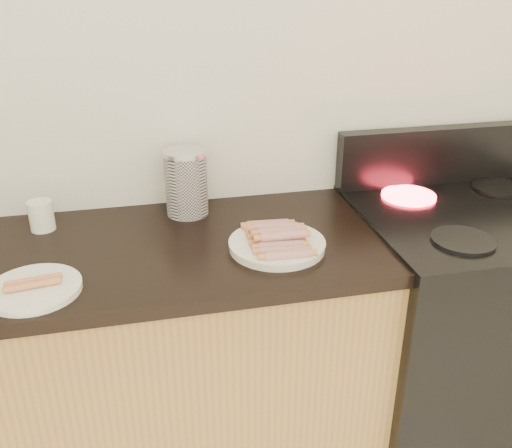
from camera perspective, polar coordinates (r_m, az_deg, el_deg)
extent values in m
cube|color=silver|center=(1.82, -3.77, 14.29)|extent=(4.00, 0.04, 2.60)
cube|color=olive|center=(1.95, -23.00, -15.82)|extent=(2.20, 0.59, 0.86)
cube|color=black|center=(2.15, 19.75, -10.20)|extent=(0.76, 0.65, 0.90)
cube|color=black|center=(1.94, 21.69, 0.93)|extent=(0.76, 0.65, 0.01)
cube|color=black|center=(2.12, 18.04, 6.59)|extent=(0.76, 0.06, 0.20)
cylinder|color=black|center=(1.72, 20.01, -1.54)|extent=(0.18, 0.18, 0.01)
cylinder|color=#FF1E2D|center=(1.98, 15.02, 2.76)|extent=(0.18, 0.18, 0.01)
cylinder|color=black|center=(2.16, 23.11, 3.38)|extent=(0.18, 0.18, 0.01)
cylinder|color=white|center=(1.60, 2.11, -2.19)|extent=(0.28, 0.28, 0.02)
cylinder|color=white|center=(1.50, -21.31, -6.06)|extent=(0.24, 0.24, 0.02)
cylinder|color=maroon|center=(1.50, 3.06, -3.13)|extent=(0.12, 0.04, 0.03)
cylinder|color=maroon|center=(1.53, 2.78, -2.64)|extent=(0.12, 0.04, 0.03)
cylinder|color=maroon|center=(1.55, 2.51, -2.17)|extent=(0.12, 0.04, 0.03)
cylinder|color=maroon|center=(1.58, 2.25, -1.71)|extent=(0.12, 0.04, 0.03)
cylinder|color=maroon|center=(1.60, 1.99, -1.27)|extent=(0.12, 0.04, 0.03)
cylinder|color=maroon|center=(1.63, 1.75, -0.84)|extent=(0.12, 0.04, 0.03)
cylinder|color=maroon|center=(1.65, 1.51, -0.42)|extent=(0.12, 0.04, 0.03)
cylinder|color=maroon|center=(1.67, 1.28, -0.01)|extent=(0.12, 0.04, 0.03)
cylinder|color=maroon|center=(1.55, 2.39, -1.21)|extent=(0.12, 0.04, 0.03)
cylinder|color=maroon|center=(1.58, 2.13, -0.77)|extent=(0.12, 0.04, 0.03)
cylinder|color=maroon|center=(1.60, 1.88, -0.34)|extent=(0.12, 0.04, 0.03)
cylinder|color=#BF7340|center=(1.48, -21.47, -5.71)|extent=(0.12, 0.04, 0.02)
cylinder|color=#BF7340|center=(1.50, -21.36, -5.27)|extent=(0.12, 0.04, 0.02)
cylinder|color=silver|center=(1.80, -6.97, 3.93)|extent=(0.13, 0.13, 0.20)
cylinder|color=silver|center=(1.76, -7.15, 7.11)|extent=(0.14, 0.14, 0.01)
cylinder|color=white|center=(1.81, -20.67, 0.80)|extent=(0.09, 0.09, 0.09)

